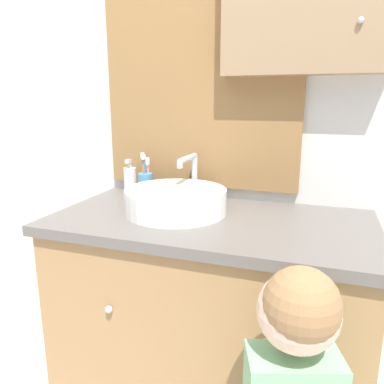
{
  "coord_description": "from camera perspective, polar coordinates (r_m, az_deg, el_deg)",
  "views": [
    {
      "loc": [
        0.36,
        -0.89,
        1.3
      ],
      "look_at": [
        -0.05,
        0.26,
        0.99
      ],
      "focal_mm": 35.0,
      "sensor_mm": 36.0,
      "label": 1
    }
  ],
  "objects": [
    {
      "name": "soap_dispenser",
      "position": [
        1.65,
        -9.4,
        1.79
      ],
      "size": [
        0.05,
        0.05,
        0.15
      ],
      "color": "white",
      "rests_on": "vanity_counter"
    },
    {
      "name": "wall_back",
      "position": [
        1.55,
        6.77,
        13.56
      ],
      "size": [
        3.2,
        0.18,
        2.5
      ],
      "color": "silver",
      "rests_on": "ground_plane"
    },
    {
      "name": "vanity_counter",
      "position": [
        1.51,
        2.54,
        -20.21
      ],
      "size": [
        1.11,
        0.58,
        0.89
      ],
      "color": "#A37A4C",
      "rests_on": "ground_plane"
    },
    {
      "name": "toothbrush_holder",
      "position": [
        1.6,
        -7.09,
        1.39
      ],
      "size": [
        0.06,
        0.06,
        0.19
      ],
      "color": "#4C93C6",
      "rests_on": "vanity_counter"
    },
    {
      "name": "sink_basin",
      "position": [
        1.36,
        -2.36,
        -1.18
      ],
      "size": [
        0.37,
        0.42,
        0.19
      ],
      "color": "white",
      "rests_on": "vanity_counter"
    }
  ]
}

